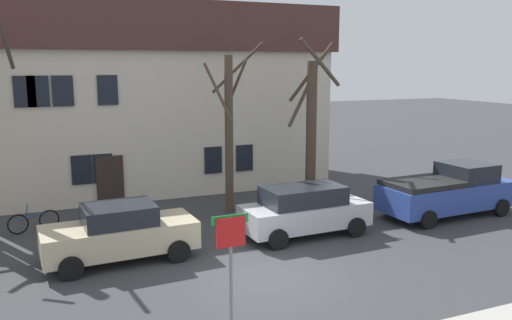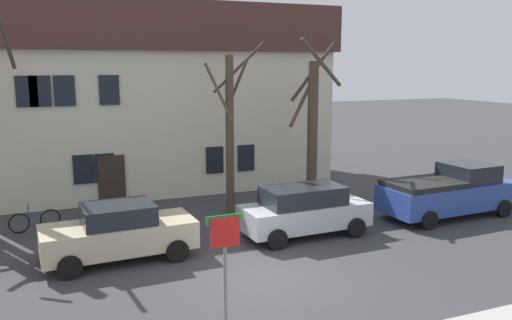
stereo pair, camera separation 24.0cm
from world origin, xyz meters
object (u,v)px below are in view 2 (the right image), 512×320
tree_bare_end (312,126)px  pickup_truck_blue (449,192)px  car_silver_wagon (304,210)px  tree_bare_far (230,128)px  street_sign_pole (225,259)px  bicycle_leaning (35,221)px  car_beige_sedan (119,232)px  building_main (154,96)px

tree_bare_end → pickup_truck_blue: 6.02m
car_silver_wagon → tree_bare_far: bearing=108.9°
street_sign_pole → car_silver_wagon: bearing=51.2°
tree_bare_end → car_silver_wagon: (-2.35, -3.91, -2.38)m
car_silver_wagon → pickup_truck_blue: size_ratio=0.80×
tree_bare_end → bicycle_leaning: size_ratio=3.98×
tree_bare_far → car_beige_sedan: bearing=-142.4°
pickup_truck_blue → street_sign_pole: 12.91m
tree_bare_end → street_sign_pole: 12.51m
tree_bare_end → street_sign_pole: size_ratio=2.33×
pickup_truck_blue → bicycle_leaning: (-14.92, 4.05, -0.60)m
tree_bare_end → tree_bare_far: bearing=-179.0°
pickup_truck_blue → street_sign_pole: street_sign_pole is taller
tree_bare_far → car_silver_wagon: tree_bare_far is taller
car_silver_wagon → building_main: bearing=107.0°
tree_bare_end → car_silver_wagon: bearing=-121.0°
car_beige_sedan → bicycle_leaning: car_beige_sedan is taller
tree_bare_far → car_beige_sedan: size_ratio=1.47×
tree_bare_far → street_sign_pole: size_ratio=2.28×
bicycle_leaning → tree_bare_end: bearing=-0.8°
bicycle_leaning → building_main: bearing=46.8°
building_main → car_beige_sedan: building_main is taller
building_main → car_beige_sedan: 10.96m
tree_bare_end → pickup_truck_blue: (3.97, -3.89, -2.32)m
tree_bare_end → pickup_truck_blue: tree_bare_end is taller
tree_bare_end → bicycle_leaning: tree_bare_end is taller
tree_bare_end → bicycle_leaning: (-10.96, 0.16, -2.92)m
building_main → tree_bare_far: size_ratio=2.44×
tree_bare_far → tree_bare_end: 3.68m
street_sign_pole → bicycle_leaning: street_sign_pole is taller
tree_bare_far → car_silver_wagon: bearing=-71.1°
car_beige_sedan → pickup_truck_blue: bearing=-0.2°
tree_bare_end → car_beige_sedan: tree_bare_end is taller
tree_bare_far → pickup_truck_blue: 8.88m
tree_bare_far → bicycle_leaning: bearing=178.3°
building_main → car_silver_wagon: bearing=-73.0°
building_main → bicycle_leaning: size_ratio=9.53×
tree_bare_far → car_silver_wagon: (1.32, -3.85, -2.46)m
tree_bare_end → car_silver_wagon: size_ratio=1.53×
street_sign_pole → tree_bare_far: bearing=70.0°
building_main → tree_bare_end: 8.20m
tree_bare_end → street_sign_pole: bearing=-126.0°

